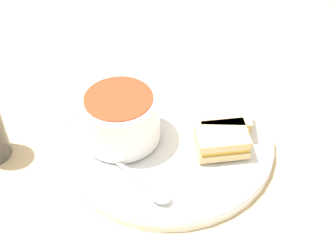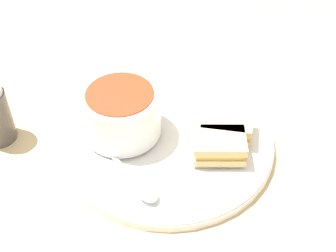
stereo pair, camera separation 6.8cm
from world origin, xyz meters
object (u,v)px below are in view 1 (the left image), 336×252
Objects in this scene: sandwich_half_near at (221,140)px; sandwich_half_far at (225,120)px; soup_bowl at (120,117)px; spoon at (153,190)px.

sandwich_half_near is 1.06× the size of sandwich_half_far.
soup_bowl reaches higher than sandwich_half_far.
spoon is 1.35× the size of sandwich_half_near.
spoon is 1.43× the size of sandwich_half_far.
sandwich_half_far is (0.00, -0.04, 0.00)m from sandwich_half_near.
soup_bowl is 0.12m from spoon.
spoon is (-0.07, 0.09, -0.03)m from soup_bowl.
sandwich_half_far is at bearing 94.51° from spoon.
spoon is 0.13m from sandwich_half_near.
sandwich_half_near is 0.04m from sandwich_half_far.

